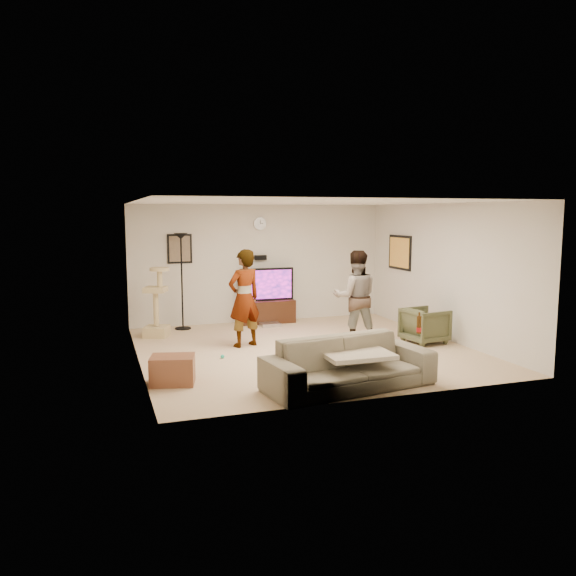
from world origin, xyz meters
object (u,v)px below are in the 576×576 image
object	(u,v)px
tv_stand	(267,311)
armchair	(425,325)
sofa	(349,363)
floor_lamp	(182,282)
person_right	(356,297)
side_table	(173,370)
person_left	(244,298)
beer_bottle	(419,325)
tv	(267,284)
cat_tree	(156,302)

from	to	relation	value
tv_stand	armchair	size ratio (longest dim) A/B	1.66
sofa	armchair	size ratio (longest dim) A/B	3.28
tv_stand	sofa	world-z (taller)	sofa
floor_lamp	person_right	xyz separation A→B (m)	(2.76, -2.23, -0.13)
tv_stand	person_right	xyz separation A→B (m)	(0.96, -2.33, 0.59)
tv_stand	floor_lamp	xyz separation A→B (m)	(-1.80, -0.10, 0.72)
floor_lamp	side_table	size ratio (longest dim) A/B	3.29
person_left	beer_bottle	distance (m)	3.30
tv	armchair	bearing A→B (deg)	-51.98
cat_tree	side_table	xyz separation A→B (m)	(-0.11, -3.14, -0.47)
floor_lamp	sofa	bearing A→B (deg)	-71.91
tv	person_right	world-z (taller)	person_right
person_right	beer_bottle	size ratio (longest dim) A/B	6.67
tv_stand	floor_lamp	distance (m)	1.94
tv	side_table	world-z (taller)	tv
tv	person_right	size ratio (longest dim) A/B	0.69
cat_tree	beer_bottle	size ratio (longest dim) A/B	5.30
tv_stand	person_left	size ratio (longest dim) A/B	0.68
tv	beer_bottle	world-z (taller)	tv
person_left	armchair	distance (m)	3.28
tv_stand	person_right	distance (m)	2.59
cat_tree	person_left	distance (m)	1.90
floor_lamp	armchair	bearing A→B (deg)	-33.83
sofa	tv_stand	bearing A→B (deg)	78.18
tv_stand	beer_bottle	xyz separation A→B (m)	(0.77, -4.74, 0.55)
armchair	side_table	distance (m)	4.75
person_right	sofa	xyz separation A→B (m)	(-1.24, -2.41, -0.50)
tv_stand	person_right	world-z (taller)	person_right
beer_bottle	armchair	size ratio (longest dim) A/B	0.36
floor_lamp	cat_tree	size ratio (longest dim) A/B	1.45
tv	floor_lamp	size ratio (longest dim) A/B	0.60
tv	sofa	world-z (taller)	tv
sofa	side_table	size ratio (longest dim) A/B	3.91
tv_stand	side_table	xyz separation A→B (m)	(-2.48, -3.81, -0.05)
tv_stand	beer_bottle	distance (m)	4.84
tv	floor_lamp	distance (m)	1.81
cat_tree	armchair	xyz separation A→B (m)	(4.52, -2.08, -0.35)
sofa	armchair	xyz separation A→B (m)	(2.42, 2.00, -0.02)
person_right	side_table	bearing A→B (deg)	38.32
person_right	armchair	xyz separation A→B (m)	(1.18, -0.41, -0.52)
tv	person_right	xyz separation A→B (m)	(0.96, -2.33, 0.01)
beer_bottle	floor_lamp	bearing A→B (deg)	118.95
beer_bottle	armchair	bearing A→B (deg)	55.58
tv	cat_tree	world-z (taller)	cat_tree
sofa	beer_bottle	distance (m)	1.15
person_right	beer_bottle	world-z (taller)	person_right
floor_lamp	beer_bottle	xyz separation A→B (m)	(2.57, -4.64, -0.17)
beer_bottle	side_table	xyz separation A→B (m)	(-3.25, 0.94, -0.60)
sofa	armchair	world-z (taller)	sofa
cat_tree	sofa	bearing A→B (deg)	-62.83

